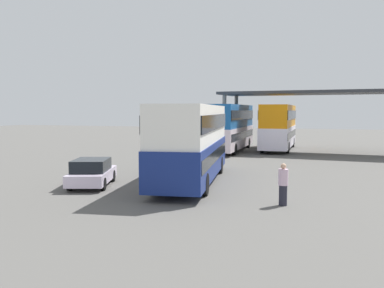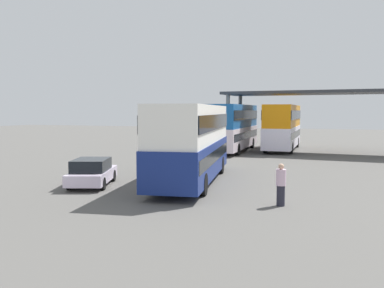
# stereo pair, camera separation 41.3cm
# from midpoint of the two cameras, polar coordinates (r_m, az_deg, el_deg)

# --- Properties ---
(ground_plane) EXTENTS (140.00, 140.00, 0.00)m
(ground_plane) POSITION_cam_midpoint_polar(r_m,az_deg,el_deg) (19.67, -1.01, -6.29)
(ground_plane) COLOR #585652
(double_decker_main) EXTENTS (4.11, 10.88, 4.00)m
(double_decker_main) POSITION_cam_midpoint_polar(r_m,az_deg,el_deg) (21.39, 0.56, 0.55)
(double_decker_main) COLOR navy
(double_decker_main) RESTS_ON ground_plane
(parked_hatchback) EXTENTS (2.93, 4.28, 1.35)m
(parked_hatchback) POSITION_cam_midpoint_polar(r_m,az_deg,el_deg) (21.10, -13.09, -3.81)
(parked_hatchback) COLOR silver
(parked_hatchback) RESTS_ON ground_plane
(double_decker_near_canopy) EXTENTS (2.86, 11.47, 4.25)m
(double_decker_near_canopy) POSITION_cam_midpoint_polar(r_m,az_deg,el_deg) (38.20, 6.05, 2.52)
(double_decker_near_canopy) COLOR silver
(double_decker_near_canopy) RESTS_ON ground_plane
(double_decker_mid_row) EXTENTS (2.67, 10.50, 4.24)m
(double_decker_mid_row) POSITION_cam_midpoint_polar(r_m,az_deg,el_deg) (40.09, 12.71, 2.52)
(double_decker_mid_row) COLOR white
(double_decker_mid_row) RESTS_ON ground_plane
(depot_canopy) EXTENTS (20.13, 6.32, 5.43)m
(depot_canopy) POSITION_cam_midpoint_polar(r_m,az_deg,el_deg) (38.12, 19.80, 6.35)
(depot_canopy) COLOR #33353A
(depot_canopy) RESTS_ON ground_plane
(pedestrian_waiting) EXTENTS (0.38, 0.38, 1.67)m
(pedestrian_waiting) POSITION_cam_midpoint_polar(r_m,az_deg,el_deg) (16.61, 12.87, -5.52)
(pedestrian_waiting) COLOR #262633
(pedestrian_waiting) RESTS_ON ground_plane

